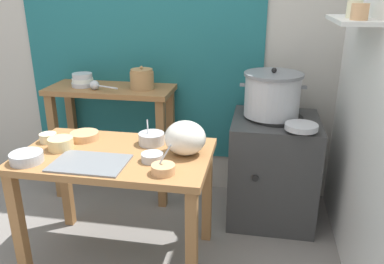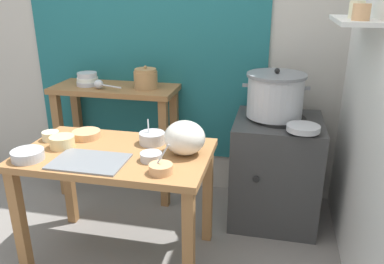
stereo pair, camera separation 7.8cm
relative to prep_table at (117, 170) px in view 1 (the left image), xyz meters
The scene contains 19 objects.
ground_plane 0.61m from the prep_table, 66.47° to the right, with size 9.00×9.00×0.00m, color gray.
wall_back 1.27m from the prep_table, 84.54° to the left, with size 4.40×0.12×2.60m.
prep_table is the anchor object (origin of this frame).
back_shelf_table 0.86m from the prep_table, 112.56° to the left, with size 0.96×0.40×0.90m.
stove_block 1.16m from the prep_table, 35.52° to the left, with size 0.60×0.61×0.78m.
steamer_pot 1.16m from the prep_table, 37.55° to the left, with size 0.45×0.40×0.33m.
clay_pot 0.87m from the prep_table, 95.27° to the left, with size 0.18×0.18×0.17m.
bowl_stack_enamel 1.01m from the prep_table, 124.89° to the left, with size 0.17×0.17×0.10m.
ladle 0.86m from the prep_table, 120.23° to the left, with size 0.24×0.11×0.07m.
serving_tray 0.22m from the prep_table, 115.43° to the right, with size 0.40×0.28×0.01m, color slate.
plastic_bag 0.46m from the prep_table, ahead, with size 0.24×0.22×0.20m, color silver.
wide_pan 1.17m from the prep_table, 21.63° to the left, with size 0.21×0.21×0.04m, color #B7BABF.
prep_bowl_0 0.42m from the prep_table, 31.80° to the right, with size 0.12×0.12×0.15m.
prep_bowl_1 0.34m from the prep_table, 147.78° to the left, with size 0.18×0.18×0.04m.
prep_bowl_2 0.28m from the prep_table, 44.24° to the left, with size 0.16×0.16×0.15m.
prep_bowl_3 0.50m from the prep_table, 153.82° to the right, with size 0.18×0.18×0.05m.
prep_bowl_4 0.36m from the prep_table, behind, with size 0.15×0.15×0.07m.
prep_bowl_5 0.29m from the prep_table, 16.85° to the right, with size 0.12×0.12×0.05m.
prep_bowl_6 0.49m from the prep_table, 169.94° to the left, with size 0.10×0.10×0.05m.
Camera 1 is at (0.79, -1.91, 1.62)m, focal length 36.36 mm.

